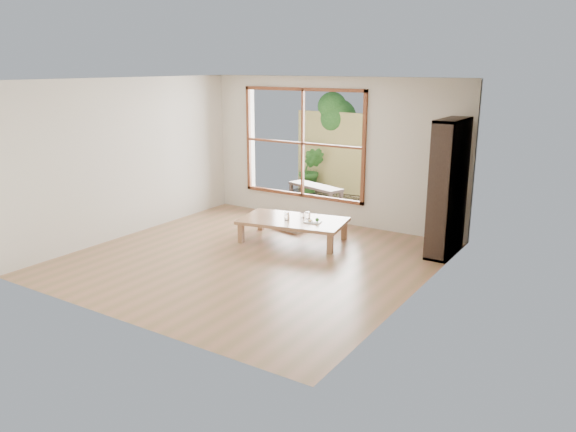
% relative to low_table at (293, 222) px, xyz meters
% --- Properties ---
extents(ground, '(5.00, 5.00, 0.00)m').
position_rel_low_table_xyz_m(ground, '(-0.05, -1.06, -0.32)').
color(ground, '#9F6E4F').
rests_on(ground, ground).
extents(low_table, '(1.83, 1.25, 0.37)m').
position_rel_low_table_xyz_m(low_table, '(0.00, 0.00, 0.00)').
color(low_table, '#99704A').
rests_on(low_table, ground).
extents(floor_cushion, '(0.72, 0.72, 0.09)m').
position_rel_low_table_xyz_m(floor_cushion, '(-0.37, 0.69, -0.28)').
color(floor_cushion, beige).
rests_on(floor_cushion, ground).
extents(bookshelf, '(0.33, 0.92, 2.05)m').
position_rel_low_table_xyz_m(bookshelf, '(2.27, 0.72, 0.70)').
color(bookshelf, '#2D2019').
rests_on(bookshelf, ground).
extents(glass_tall, '(0.07, 0.07, 0.14)m').
position_rel_low_table_xyz_m(glass_tall, '(-0.06, -0.10, 0.11)').
color(glass_tall, silver).
rests_on(glass_tall, low_table).
extents(glass_mid, '(0.08, 0.08, 0.11)m').
position_rel_low_table_xyz_m(glass_mid, '(0.18, 0.17, 0.10)').
color(glass_mid, silver).
rests_on(glass_mid, low_table).
extents(glass_short, '(0.07, 0.07, 0.08)m').
position_rel_low_table_xyz_m(glass_short, '(0.08, 0.16, 0.09)').
color(glass_short, silver).
rests_on(glass_short, low_table).
extents(glass_small, '(0.06, 0.06, 0.07)m').
position_rel_low_table_xyz_m(glass_small, '(-0.10, 0.00, 0.08)').
color(glass_small, silver).
rests_on(glass_small, low_table).
extents(food_tray, '(0.28, 0.22, 0.08)m').
position_rel_low_table_xyz_m(food_tray, '(0.37, 0.02, 0.06)').
color(food_tray, white).
rests_on(food_tray, low_table).
extents(deck, '(2.80, 2.00, 0.05)m').
position_rel_low_table_xyz_m(deck, '(-0.65, 2.50, -0.32)').
color(deck, '#362D27').
rests_on(deck, ground).
extents(garden_bench, '(1.32, 0.74, 0.40)m').
position_rel_low_table_xyz_m(garden_bench, '(-0.89, 2.26, 0.04)').
color(garden_bench, '#2D2019').
rests_on(garden_bench, deck).
extents(bamboo_fence, '(2.80, 0.06, 1.80)m').
position_rel_low_table_xyz_m(bamboo_fence, '(-0.65, 3.50, 0.58)').
color(bamboo_fence, tan).
rests_on(bamboo_fence, ground).
extents(shrub_right, '(0.94, 0.84, 0.97)m').
position_rel_low_table_xyz_m(shrub_right, '(0.35, 3.33, 0.19)').
color(shrub_right, '#336C27').
rests_on(shrub_right, deck).
extents(shrub_left, '(0.66, 0.59, 1.01)m').
position_rel_low_table_xyz_m(shrub_left, '(-1.54, 3.21, 0.21)').
color(shrub_left, '#336C27').
rests_on(shrub_left, deck).
extents(garden_tree, '(1.04, 0.85, 2.22)m').
position_rel_low_table_xyz_m(garden_tree, '(-1.32, 3.80, 1.30)').
color(garden_tree, '#4C3D2D').
rests_on(garden_tree, ground).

